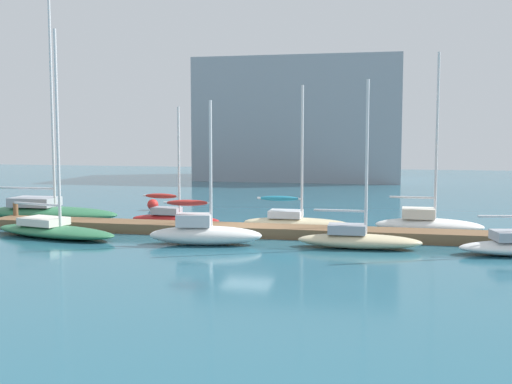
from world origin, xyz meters
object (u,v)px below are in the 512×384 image
object	(u,v)px
sailboat_5	(358,238)
harbor_building_distant	(302,121)
sailboat_3	(204,232)
sailboat_4	(295,220)
sailboat_6	(428,223)
sailboat_2	(174,216)
sailboat_1	(54,228)
mooring_buoy_red	(153,205)
sailboat_0	(47,210)

from	to	relation	value
sailboat_5	harbor_building_distant	bearing A→B (deg)	100.40
sailboat_3	sailboat_4	distance (m)	6.57
sailboat_3	sailboat_6	distance (m)	11.63
sailboat_2	sailboat_6	bearing A→B (deg)	1.79
sailboat_3	sailboat_1	bearing A→B (deg)	167.31
sailboat_2	harbor_building_distant	bearing A→B (deg)	89.37
sailboat_3	sailboat_6	xyz separation A→B (m)	(10.23, 5.54, -0.05)
sailboat_2	sailboat_5	distance (m)	11.61
sailboat_4	mooring_buoy_red	xyz separation A→B (m)	(-10.51, 6.04, -0.10)
sailboat_1	sailboat_6	xyz separation A→B (m)	(18.09, 5.14, 0.11)
sailboat_2	sailboat_6	world-z (taller)	sailboat_6
sailboat_4	harbor_building_distant	size ratio (longest dim) A/B	0.35
sailboat_5	mooring_buoy_red	xyz separation A→B (m)	(-14.16, 11.08, -0.09)
sailboat_4	sailboat_5	distance (m)	6.22
sailboat_5	sailboat_4	bearing A→B (deg)	124.66
sailboat_5	sailboat_6	world-z (taller)	sailboat_6
sailboat_4	harbor_building_distant	bearing A→B (deg)	98.30
mooring_buoy_red	sailboat_1	bearing A→B (deg)	-93.49
harbor_building_distant	sailboat_2	bearing A→B (deg)	-92.75
harbor_building_distant	mooring_buoy_red	bearing A→B (deg)	-99.95
sailboat_1	mooring_buoy_red	world-z (taller)	sailboat_1
sailboat_2	sailboat_4	xyz separation A→B (m)	(6.83, 0.04, -0.01)
sailboat_5	harbor_building_distant	size ratio (longest dim) A/B	0.35
sailboat_2	mooring_buoy_red	distance (m)	7.10
sailboat_4	mooring_buoy_red	world-z (taller)	sailboat_4
sailboat_6	mooring_buoy_red	distance (m)	18.46
sailboat_4	sailboat_1	bearing A→B (deg)	-154.25
sailboat_3	sailboat_2	bearing A→B (deg)	112.17
sailboat_4	mooring_buoy_red	distance (m)	12.12
sailboat_5	harbor_building_distant	xyz separation A→B (m)	(-8.69, 42.20, 6.03)
sailboat_0	sailboat_4	distance (m)	14.78
sailboat_4	harbor_building_distant	distance (m)	37.98
sailboat_1	sailboat_4	size ratio (longest dim) A/B	1.32
sailboat_5	sailboat_6	size ratio (longest dim) A/B	0.82
sailboat_0	sailboat_2	distance (m)	7.95
sailboat_2	sailboat_5	world-z (taller)	sailboat_5
sailboat_0	sailboat_6	world-z (taller)	sailboat_0
sailboat_1	sailboat_3	size ratio (longest dim) A/B	1.53
sailboat_3	mooring_buoy_red	world-z (taller)	sailboat_3
sailboat_1	mooring_buoy_red	xyz separation A→B (m)	(0.69, 11.30, -0.07)
sailboat_5	sailboat_1	bearing A→B (deg)	179.61
sailboat_4	harbor_building_distant	world-z (taller)	harbor_building_distant
sailboat_4	sailboat_0	bearing A→B (deg)	-179.90
sailboat_6	mooring_buoy_red	size ratio (longest dim) A/B	12.41
sailboat_0	mooring_buoy_red	bearing A→B (deg)	53.59
sailboat_4	sailboat_6	bearing A→B (deg)	-0.45
sailboat_5	mooring_buoy_red	distance (m)	17.97
sailboat_2	sailboat_3	distance (m)	6.62
sailboat_3	sailboat_5	xyz separation A→B (m)	(6.98, 0.62, -0.13)
mooring_buoy_red	sailboat_0	bearing A→B (deg)	-125.83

